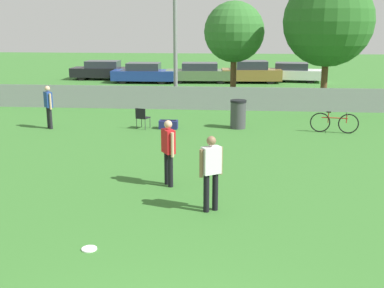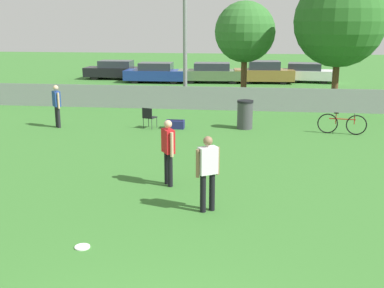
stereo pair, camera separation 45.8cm
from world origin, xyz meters
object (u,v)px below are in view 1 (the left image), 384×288
(folding_chair_sideline, at_px, (142,117))
(player_defender_red, at_px, (168,148))
(trash_bin, at_px, (238,114))
(parked_car_blue, at_px, (144,73))
(frisbee_disc, at_px, (89,249))
(parked_car_tan, at_px, (251,72))
(bicycle_sideline, at_px, (334,123))
(gear_bag_sideline, at_px, (168,124))
(parked_car_dark, at_px, (103,70))
(parked_car_white, at_px, (291,72))
(parked_car_olive, at_px, (200,73))
(player_receiver_white, at_px, (211,168))
(tree_near_pole, at_px, (234,32))
(tree_far_right, at_px, (328,22))
(spectator_in_blue, at_px, (48,104))

(folding_chair_sideline, bearing_deg, player_defender_red, 125.46)
(trash_bin, bearing_deg, parked_car_blue, 114.43)
(frisbee_disc, relative_size, parked_car_tan, 0.07)
(bicycle_sideline, bearing_deg, gear_bag_sideline, -172.92)
(parked_car_dark, relative_size, parked_car_white, 1.02)
(folding_chair_sideline, bearing_deg, trash_bin, -153.90)
(frisbee_disc, bearing_deg, parked_car_blue, 98.40)
(trash_bin, relative_size, parked_car_olive, 0.24)
(parked_car_dark, relative_size, parked_car_blue, 1.05)
(bicycle_sideline, bearing_deg, frisbee_disc, -113.24)
(player_receiver_white, height_order, parked_car_dark, player_receiver_white)
(tree_near_pole, relative_size, parked_car_dark, 1.14)
(parked_car_dark, distance_m, parked_car_tan, 10.63)
(tree_far_right, relative_size, player_receiver_white, 3.69)
(gear_bag_sideline, relative_size, parked_car_tan, 0.17)
(tree_near_pole, height_order, parked_car_tan, tree_near_pole)
(player_defender_red, distance_m, trash_bin, 7.23)
(player_defender_red, bearing_deg, parked_car_olive, 150.27)
(tree_far_right, bearing_deg, parked_car_tan, 110.99)
(folding_chair_sideline, relative_size, parked_car_olive, 0.17)
(player_receiver_white, distance_m, trash_bin, 8.63)
(player_defender_red, relative_size, parked_car_white, 0.38)
(spectator_in_blue, height_order, parked_car_olive, spectator_in_blue)
(tree_far_right, relative_size, frisbee_disc, 21.85)
(spectator_in_blue, xyz_separation_m, trash_bin, (7.31, 0.72, -0.40))
(gear_bag_sideline, relative_size, parked_car_white, 0.16)
(player_defender_red, xyz_separation_m, parked_car_blue, (-4.61, 21.04, -0.32))
(tree_near_pole, xyz_separation_m, parked_car_dark, (-9.40, 7.85, -2.86))
(frisbee_disc, distance_m, parked_car_tan, 25.68)
(frisbee_disc, bearing_deg, folding_chair_sideline, 95.44)
(gear_bag_sideline, distance_m, parked_car_tan, 15.52)
(player_defender_red, height_order, folding_chair_sideline, player_defender_red)
(player_receiver_white, distance_m, parked_car_olive, 23.18)
(tree_near_pole, xyz_separation_m, player_defender_red, (-1.51, -14.81, -2.53))
(parked_car_blue, bearing_deg, gear_bag_sideline, -76.71)
(parked_car_olive, bearing_deg, folding_chair_sideline, -97.69)
(player_receiver_white, relative_size, parked_car_blue, 0.40)
(parked_car_olive, relative_size, parked_car_white, 1.07)
(player_defender_red, distance_m, player_receiver_white, 1.97)
(tree_far_right, xyz_separation_m, frisbee_disc, (-7.01, -16.68, -4.04))
(player_defender_red, relative_size, parked_car_dark, 0.38)
(folding_chair_sideline, bearing_deg, tree_far_right, -121.94)
(frisbee_disc, bearing_deg, player_receiver_white, 44.30)
(gear_bag_sideline, bearing_deg, frisbee_disc, -90.18)
(player_receiver_white, relative_size, gear_bag_sideline, 2.37)
(player_receiver_white, relative_size, parked_car_dark, 0.38)
(folding_chair_sideline, height_order, trash_bin, trash_bin)
(parked_car_olive, distance_m, parked_car_white, 6.39)
(parked_car_olive, bearing_deg, parked_car_tan, 0.65)
(spectator_in_blue, bearing_deg, parked_car_white, -75.33)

